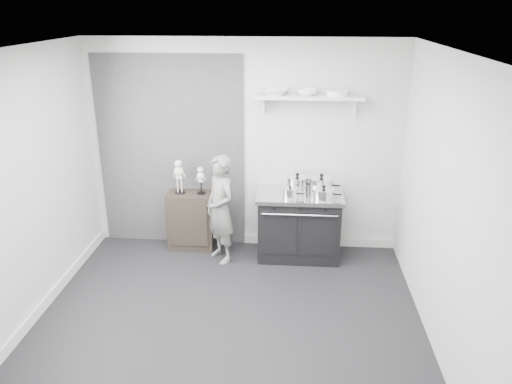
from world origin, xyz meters
TOP-DOWN VIEW (x-y plane):
  - ground at (0.00, 0.00)m, footprint 4.00×4.00m
  - room_shell at (-0.09, 0.15)m, footprint 4.02×3.62m
  - wall_shelf at (0.80, 1.68)m, footprint 1.30×0.26m
  - stove at (0.73, 1.48)m, footprint 1.07×0.67m
  - side_cabinet at (-0.69, 1.61)m, footprint 0.59×0.34m
  - child at (-0.25, 1.29)m, footprint 0.57×0.60m
  - pot_back_left at (0.69, 1.59)m, footprint 0.37×0.28m
  - pot_back_right at (0.99, 1.56)m, footprint 0.39×0.30m
  - pot_front_right at (1.01, 1.32)m, footprint 0.35×0.26m
  - pot_front_center at (0.61, 1.32)m, footprint 0.27×0.18m
  - skeleton_full at (-0.82, 1.61)m, footprint 0.14×0.09m
  - skeleton_torso at (-0.54, 1.61)m, footprint 0.11×0.07m
  - bowl_large at (0.39, 1.67)m, footprint 0.32×0.32m
  - bowl_small at (0.77, 1.67)m, footprint 0.24×0.24m
  - plate_stack at (1.13, 1.67)m, footprint 0.26×0.26m

SIDE VIEW (x-z plane):
  - ground at x=0.00m, z-range 0.00..0.00m
  - side_cabinet at x=-0.69m, z-range 0.00..0.77m
  - stove at x=0.73m, z-range 0.00..0.86m
  - child at x=-0.25m, z-range 0.00..1.38m
  - pot_front_center at x=0.61m, z-range 0.84..1.00m
  - pot_front_right at x=1.01m, z-range 0.84..1.01m
  - pot_back_left at x=0.69m, z-range 0.83..1.07m
  - pot_back_right at x=0.99m, z-range 0.83..1.07m
  - skeleton_torso at x=-0.54m, z-range 0.77..1.18m
  - skeleton_full at x=-0.82m, z-range 0.77..1.28m
  - room_shell at x=-0.09m, z-range 0.28..2.99m
  - wall_shelf at x=0.80m, z-range 1.89..2.13m
  - plate_stack at x=1.13m, z-range 2.04..2.10m
  - bowl_small at x=0.77m, z-range 2.04..2.12m
  - bowl_large at x=0.39m, z-range 2.04..2.12m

